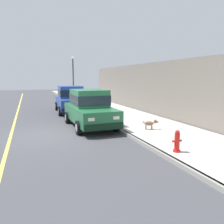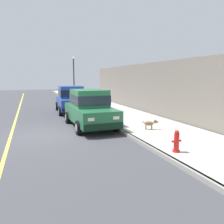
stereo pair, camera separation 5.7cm
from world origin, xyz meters
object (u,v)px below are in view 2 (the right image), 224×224
street_lamp (74,74)px  car_green_sedan (89,108)px  dog_brown (150,123)px  fire_hydrant (177,142)px  car_blue_sedan (71,99)px

street_lamp → car_green_sedan: bearing=-96.9°
dog_brown → street_lamp: size_ratio=0.16×
car_green_sedan → street_lamp: 12.01m
car_green_sedan → street_lamp: (1.42, 11.77, 1.92)m
car_green_sedan → street_lamp: street_lamp is taller
fire_hydrant → street_lamp: (-0.10, 17.09, 2.43)m
car_green_sedan → car_blue_sedan: bearing=90.3°
car_green_sedan → car_blue_sedan: 5.38m
fire_hydrant → street_lamp: bearing=90.3°
street_lamp → car_blue_sedan: bearing=-102.8°
car_blue_sedan → fire_hydrant: (1.55, -10.70, -0.51)m
dog_brown → street_lamp: 14.17m
fire_hydrant → street_lamp: size_ratio=0.16×
car_blue_sedan → dog_brown: 7.92m
car_green_sedan → fire_hydrant: (1.52, -5.32, -0.51)m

